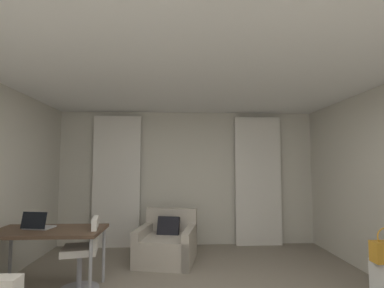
% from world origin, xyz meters
% --- Properties ---
extents(wall_window, '(5.12, 0.06, 2.60)m').
position_xyz_m(wall_window, '(0.00, 3.03, 1.30)').
color(wall_window, beige).
rests_on(wall_window, ground).
extents(ceiling, '(5.12, 6.12, 0.06)m').
position_xyz_m(ceiling, '(0.00, 0.00, 2.63)').
color(ceiling, white).
rests_on(ceiling, wall_left).
extents(curtain_left_panel, '(0.90, 0.06, 2.50)m').
position_xyz_m(curtain_left_panel, '(-1.38, 2.90, 1.25)').
color(curtain_left_panel, silver).
rests_on(curtain_left_panel, ground).
extents(curtain_right_panel, '(0.90, 0.06, 2.50)m').
position_xyz_m(curtain_right_panel, '(1.38, 2.90, 1.25)').
color(curtain_right_panel, silver).
rests_on(curtain_right_panel, ground).
extents(armchair, '(1.03, 1.03, 0.79)m').
position_xyz_m(armchair, '(-0.37, 2.07, 0.27)').
color(armchair, '#B2A899').
rests_on(armchair, ground).
extents(desk, '(1.31, 0.67, 0.75)m').
position_xyz_m(desk, '(-1.78, 1.02, 0.69)').
color(desk, '#4C3828').
rests_on(desk, ground).
extents(desk_chair, '(0.48, 0.48, 0.88)m').
position_xyz_m(desk_chair, '(-1.35, 1.02, 0.39)').
color(desk_chair, gray).
rests_on(desk_chair, ground).
extents(laptop, '(0.36, 0.30, 0.22)m').
position_xyz_m(laptop, '(-1.93, 1.06, 0.79)').
color(laptop, '#ADADB2').
rests_on(laptop, desk).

